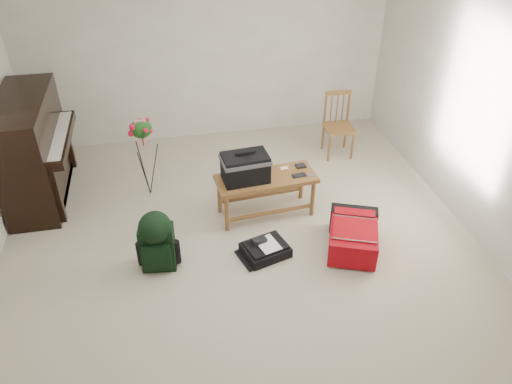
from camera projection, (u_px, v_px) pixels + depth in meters
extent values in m
cube|color=#BFB09A|center=(245.00, 256.00, 5.20)|extent=(5.00, 5.50, 0.01)
cube|color=white|center=(241.00, 9.00, 3.77)|extent=(5.00, 5.50, 0.01)
cube|color=silver|center=(207.00, 51.00, 6.70)|extent=(5.00, 0.04, 2.50)
cube|color=silver|center=(493.00, 127.00, 4.89)|extent=(0.04, 5.50, 2.50)
cube|color=black|center=(32.00, 150.00, 5.77)|extent=(0.55, 1.50, 1.25)
cube|color=black|center=(57.00, 139.00, 5.76)|extent=(0.28, 1.30, 0.10)
cube|color=white|center=(56.00, 135.00, 5.73)|extent=(0.22, 1.20, 0.02)
cube|color=black|center=(49.00, 190.00, 6.11)|extent=(0.45, 1.30, 0.10)
cube|color=brown|center=(266.00, 179.00, 5.53)|extent=(1.15, 0.54, 0.04)
cylinder|color=brown|center=(225.00, 212.00, 5.45)|extent=(0.05, 0.05, 0.46)
cylinder|color=brown|center=(220.00, 193.00, 5.74)|extent=(0.05, 0.05, 0.46)
cylinder|color=brown|center=(313.00, 201.00, 5.61)|extent=(0.05, 0.05, 0.46)
cylinder|color=brown|center=(304.00, 184.00, 5.90)|extent=(0.05, 0.05, 0.46)
cube|color=brown|center=(339.00, 128.00, 6.69)|extent=(0.39, 0.39, 0.04)
cylinder|color=brown|center=(330.00, 148.00, 6.66)|extent=(0.03, 0.03, 0.38)
cylinder|color=brown|center=(323.00, 137.00, 6.92)|extent=(0.03, 0.03, 0.38)
cylinder|color=brown|center=(353.00, 146.00, 6.71)|extent=(0.03, 0.03, 0.38)
cylinder|color=brown|center=(345.00, 135.00, 6.97)|extent=(0.03, 0.03, 0.38)
cube|color=brown|center=(338.00, 93.00, 6.57)|extent=(0.34, 0.05, 0.05)
cylinder|color=brown|center=(325.00, 109.00, 6.67)|extent=(0.03, 0.03, 0.46)
cylinder|color=brown|center=(348.00, 107.00, 6.72)|extent=(0.03, 0.03, 0.46)
cube|color=#B1071B|center=(353.00, 236.00, 5.22)|extent=(0.71, 0.84, 0.28)
cube|color=black|center=(344.00, 220.00, 5.44)|extent=(0.53, 0.34, 0.30)
cube|color=#B1071B|center=(356.00, 228.00, 5.09)|extent=(0.55, 0.54, 0.02)
cube|color=silver|center=(364.00, 240.00, 4.92)|extent=(0.42, 0.18, 0.01)
cube|color=black|center=(265.00, 250.00, 5.19)|extent=(0.53, 0.47, 0.11)
cube|color=black|center=(265.00, 245.00, 5.15)|extent=(0.47, 0.41, 0.03)
cube|color=white|center=(268.00, 244.00, 5.13)|extent=(0.27, 0.31, 0.01)
cube|color=black|center=(260.00, 239.00, 5.16)|extent=(0.16, 0.13, 0.04)
cube|color=black|center=(158.00, 247.00, 4.93)|extent=(0.36, 0.24, 0.50)
cube|color=black|center=(159.00, 258.00, 4.85)|extent=(0.27, 0.09, 0.29)
sphere|color=black|center=(155.00, 227.00, 4.79)|extent=(0.32, 0.32, 0.32)
cube|color=black|center=(150.00, 241.00, 5.01)|extent=(0.05, 0.04, 0.45)
cube|color=black|center=(165.00, 239.00, 5.04)|extent=(0.05, 0.04, 0.45)
cylinder|color=black|center=(142.00, 135.00, 5.68)|extent=(0.01, 0.01, 0.27)
ellipsoid|color=#1B4E18|center=(141.00, 129.00, 5.63)|extent=(0.25, 0.18, 0.23)
cube|color=red|center=(140.00, 123.00, 5.57)|extent=(0.13, 0.04, 0.07)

